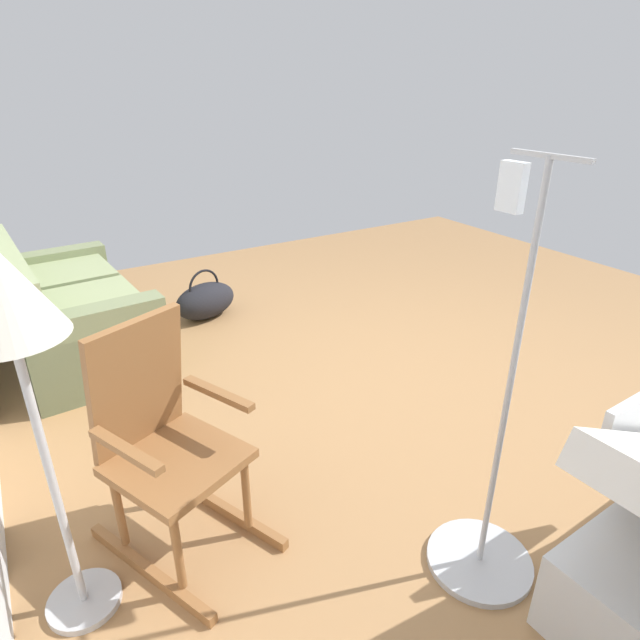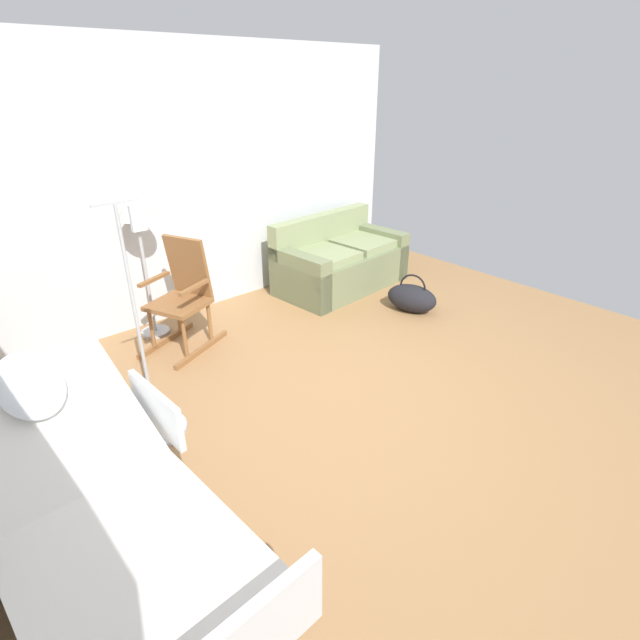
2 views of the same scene
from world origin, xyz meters
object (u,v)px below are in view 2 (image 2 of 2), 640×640
at_px(floor_lamp, 136,214).
at_px(iv_pole, 153,403).
at_px(hospital_bed, 102,532).
at_px(rocking_chair, 183,296).
at_px(couch, 340,263).
at_px(duffel_bag, 412,298).

bearing_deg(floor_lamp, iv_pole, -114.51).
xyz_separation_m(hospital_bed, rocking_chair, (1.51, 1.99, 0.20)).
xyz_separation_m(couch, floor_lamp, (-2.27, 0.33, 0.92)).
bearing_deg(iv_pole, couch, 21.17).
xyz_separation_m(floor_lamp, iv_pole, (-0.67, -1.47, -0.98)).
height_order(couch, floor_lamp, floor_lamp).
bearing_deg(iv_pole, hospital_bed, -126.43).
distance_m(couch, duffel_bag, 1.07).
height_order(duffel_bag, iv_pole, iv_pole).
distance_m(hospital_bed, rocking_chair, 2.50).
relative_size(rocking_chair, iv_pole, 0.62).
relative_size(floor_lamp, duffel_bag, 2.36).
distance_m(floor_lamp, duffel_bag, 2.95).
relative_size(couch, floor_lamp, 1.12).
height_order(floor_lamp, iv_pole, iv_pole).
distance_m(rocking_chair, iv_pole, 1.35).
bearing_deg(couch, rocking_chair, -177.53).
bearing_deg(rocking_chair, couch, 2.47).
xyz_separation_m(hospital_bed, iv_pole, (0.69, 0.94, -0.05)).
relative_size(couch, iv_pole, 0.98).
bearing_deg(hospital_bed, duffel_bag, 15.31).
relative_size(couch, rocking_chair, 1.58).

